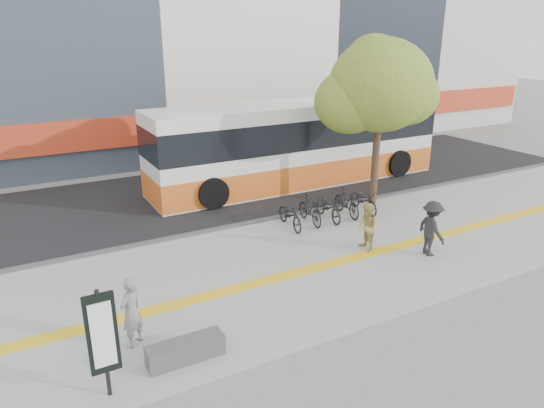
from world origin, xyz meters
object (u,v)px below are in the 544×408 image
seated_woman (131,312)px  pedestrian_tan (367,227)px  bus (298,146)px  signboard (102,336)px  bench (186,350)px  pedestrian_dark (432,228)px  street_tree (378,87)px

seated_woman → pedestrian_tan: size_ratio=1.06×
bus → pedestrian_tan: (-1.98, -7.22, -0.89)m
signboard → seated_woman: signboard is taller
bench → seated_woman: bearing=127.2°
pedestrian_tan → pedestrian_dark: pedestrian_dark is taller
bench → street_tree: size_ratio=0.25×
street_tree → bus: (-1.10, 3.68, -2.80)m
bus → street_tree: bearing=-73.3°
street_tree → pedestrian_tan: 5.97m
bus → pedestrian_dark: (-0.50, -8.39, -0.79)m
signboard → seated_woman: (0.80, 1.36, -0.49)m
street_tree → pedestrian_dark: size_ratio=3.73×
bench → pedestrian_dark: pedestrian_dark is taller
street_tree → seated_woman: size_ratio=3.95×
pedestrian_dark → bus: bearing=5.7°
bus → seated_woman: bearing=-137.6°
signboard → pedestrian_dark: 9.92m
bus → pedestrian_dark: size_ratio=7.82×
pedestrian_tan → pedestrian_dark: (1.48, -1.17, 0.09)m
signboard → pedestrian_dark: bearing=9.4°
pedestrian_dark → signboard: bearing=108.5°
bus → pedestrian_tan: 7.54m
signboard → pedestrian_dark: (9.78, 1.61, -0.44)m
bench → signboard: signboard is taller
seated_woman → pedestrian_tan: bearing=153.9°
street_tree → seated_woman: (-10.58, -4.97, -3.64)m
signboard → bus: 14.35m
signboard → street_tree: size_ratio=0.35×
bench → seated_woman: (-0.80, 1.05, 0.57)m
signboard → seated_woman: bearing=59.5°
street_tree → seated_woman: 12.24m
street_tree → pedestrian_tan: size_ratio=4.20×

